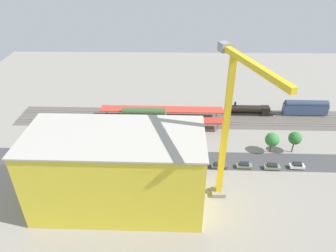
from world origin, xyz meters
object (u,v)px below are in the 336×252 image
(parked_car_4, at_px, (196,166))
(tower_crane, at_px, (230,123))
(parked_car_0, at_px, (297,166))
(construction_building, at_px, (117,171))
(parked_car_2, at_px, (244,165))
(parked_car_1, at_px, (272,167))
(street_tree_2, at_px, (272,140))
(parked_car_7, at_px, (118,165))
(platform_canopy_near, at_px, (152,120))
(parked_car_6, at_px, (146,165))
(freight_coach_far, at_px, (144,115))
(parked_car_5, at_px, (170,165))
(street_tree_0, at_px, (165,139))
(street_tree_1, at_px, (295,138))
(platform_canopy_far, at_px, (162,109))
(box_truck_0, at_px, (135,161))
(passenger_coach, at_px, (306,107))
(locomotive, at_px, (252,110))
(traffic_light, at_px, (125,158))
(parked_car_3, at_px, (219,166))

(parked_car_4, xyz_separation_m, tower_crane, (-5.95, 12.38, 22.33))
(parked_car_0, distance_m, construction_building, 53.48)
(parked_car_2, height_order, tower_crane, tower_crane)
(parked_car_1, xyz_separation_m, street_tree_2, (-1.63, -8.52, 4.03))
(parked_car_0, distance_m, parked_car_7, 53.51)
(platform_canopy_near, distance_m, parked_car_6, 21.80)
(freight_coach_far, height_order, parked_car_6, freight_coach_far)
(parked_car_5, height_order, street_tree_0, street_tree_0)
(tower_crane, relative_size, street_tree_0, 5.31)
(street_tree_1, height_order, street_tree_2, street_tree_1)
(parked_car_6, bearing_deg, freight_coach_far, -83.97)
(parked_car_0, relative_size, parked_car_7, 1.03)
(tower_crane, bearing_deg, street_tree_0, -53.36)
(parked_car_7, height_order, street_tree_2, street_tree_2)
(parked_car_7, bearing_deg, platform_canopy_far, -112.32)
(construction_building, xyz_separation_m, box_truck_0, (-2.14, -15.04, -8.60))
(parked_car_5, xyz_separation_m, tower_crane, (-13.53, 12.37, 22.38))
(platform_canopy_far, xyz_separation_m, parked_car_6, (3.58, 29.49, -3.10))
(passenger_coach, bearing_deg, tower_crane, 50.06)
(parked_car_0, bearing_deg, locomotive, -78.51)
(construction_building, xyz_separation_m, street_tree_0, (-11.13, -22.37, -5.53))
(platform_canopy_far, relative_size, parked_car_6, 9.68)
(traffic_light, bearing_deg, tower_crane, 157.29)
(parked_car_1, distance_m, tower_crane, 30.43)
(street_tree_1, bearing_deg, platform_canopy_far, -26.18)
(platform_canopy_far, height_order, street_tree_0, street_tree_0)
(platform_canopy_near, xyz_separation_m, parked_car_3, (-21.30, 21.33, -3.16))
(parked_car_2, xyz_separation_m, construction_building, (34.86, 14.65, 9.44))
(traffic_light, bearing_deg, parked_car_1, -178.68)
(construction_building, bearing_deg, parked_car_6, -110.36)
(street_tree_1, height_order, traffic_light, street_tree_1)
(locomotive, distance_m, passenger_coach, 20.50)
(traffic_light, bearing_deg, box_truck_0, -142.54)
(parked_car_3, relative_size, parked_car_6, 1.00)
(locomotive, height_order, parked_car_0, locomotive)
(passenger_coach, distance_m, parked_car_2, 44.14)
(parked_car_6, height_order, street_tree_0, street_tree_0)
(parked_car_4, bearing_deg, street_tree_1, -164.92)
(parked_car_1, height_order, parked_car_6, parked_car_1)
(parked_car_7, bearing_deg, parked_car_3, -179.77)
(street_tree_0, bearing_deg, freight_coach_far, -65.20)
(freight_coach_far, distance_m, tower_crane, 49.36)
(construction_building, xyz_separation_m, tower_crane, (-26.31, -1.96, 12.90))
(locomotive, distance_m, street_tree_0, 41.33)
(parked_car_3, relative_size, traffic_light, 0.74)
(freight_coach_far, xyz_separation_m, parked_car_1, (-40.28, 26.35, -2.36))
(platform_canopy_far, relative_size, passenger_coach, 2.76)
(parked_car_3, distance_m, tower_crane, 25.68)
(parked_car_3, bearing_deg, platform_canopy_near, -45.05)
(parked_car_5, xyz_separation_m, parked_car_6, (7.24, 0.07, 0.03))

